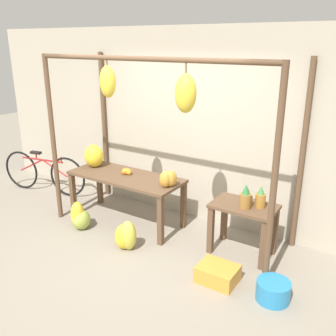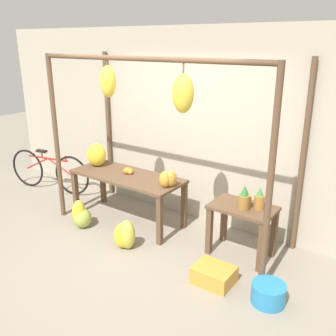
# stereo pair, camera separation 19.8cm
# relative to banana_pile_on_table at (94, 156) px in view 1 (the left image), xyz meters

# --- Properties ---
(ground_plane) EXTENTS (20.00, 20.00, 0.00)m
(ground_plane) POSITION_rel_banana_pile_on_table_xyz_m (1.34, -0.88, -0.91)
(ground_plane) COLOR gray
(shop_wall_back) EXTENTS (8.00, 0.08, 2.80)m
(shop_wall_back) POSITION_rel_banana_pile_on_table_xyz_m (1.34, 0.67, 0.49)
(shop_wall_back) COLOR #B2A893
(shop_wall_back) RESTS_ON ground_plane
(stall_awning) EXTENTS (3.33, 1.24, 2.43)m
(stall_awning) POSITION_rel_banana_pile_on_table_xyz_m (1.40, -0.24, 0.78)
(stall_awning) COLOR brown
(stall_awning) RESTS_ON ground_plane
(display_table_main) EXTENTS (1.72, 0.69, 0.73)m
(display_table_main) POSITION_rel_banana_pile_on_table_xyz_m (0.68, -0.07, -0.27)
(display_table_main) COLOR brown
(display_table_main) RESTS_ON ground_plane
(display_table_side) EXTENTS (0.79, 0.51, 0.67)m
(display_table_side) POSITION_rel_banana_pile_on_table_xyz_m (2.48, 0.02, -0.40)
(display_table_side) COLOR brown
(display_table_side) RESTS_ON ground_plane
(banana_pile_on_table) EXTENTS (0.42, 0.43, 0.35)m
(banana_pile_on_table) POSITION_rel_banana_pile_on_table_xyz_m (0.00, 0.00, 0.00)
(banana_pile_on_table) COLOR yellow
(banana_pile_on_table) RESTS_ON display_table_main
(orange_pile) EXTENTS (0.15, 0.13, 0.09)m
(orange_pile) POSITION_rel_banana_pile_on_table_xyz_m (0.66, -0.02, -0.13)
(orange_pile) COLOR orange
(orange_pile) RESTS_ON display_table_main
(pineapple_cluster) EXTENTS (0.29, 0.25, 0.31)m
(pineapple_cluster) POSITION_rel_banana_pile_on_table_xyz_m (2.55, 0.00, -0.12)
(pineapple_cluster) COLOR #A3702D
(pineapple_cluster) RESTS_ON display_table_side
(banana_pile_ground_left) EXTENTS (0.36, 0.33, 0.42)m
(banana_pile_ground_left) POSITION_rel_banana_pile_on_table_xyz_m (0.26, -0.63, -0.73)
(banana_pile_ground_left) COLOR #9EB247
(banana_pile_ground_left) RESTS_ON ground_plane
(banana_pile_ground_right) EXTENTS (0.34, 0.33, 0.40)m
(banana_pile_ground_right) POSITION_rel_banana_pile_on_table_xyz_m (1.18, -0.70, -0.72)
(banana_pile_ground_right) COLOR gold
(banana_pile_ground_right) RESTS_ON ground_plane
(fruit_crate_white) EXTENTS (0.44, 0.35, 0.19)m
(fruit_crate_white) POSITION_rel_banana_pile_on_table_xyz_m (2.49, -0.69, -0.81)
(fruit_crate_white) COLOR orange
(fruit_crate_white) RESTS_ON ground_plane
(blue_bucket) EXTENTS (0.36, 0.36, 0.22)m
(blue_bucket) POSITION_rel_banana_pile_on_table_xyz_m (3.11, -0.66, -0.80)
(blue_bucket) COLOR teal
(blue_bucket) RESTS_ON ground_plane
(parked_bicycle) EXTENTS (1.69, 0.38, 0.75)m
(parked_bicycle) POSITION_rel_banana_pile_on_table_xyz_m (-1.29, 0.04, -0.54)
(parked_bicycle) COLOR black
(parked_bicycle) RESTS_ON ground_plane
(papaya_pile) EXTENTS (0.22, 0.24, 0.23)m
(papaya_pile) POSITION_rel_banana_pile_on_table_xyz_m (1.45, -0.10, -0.06)
(papaya_pile) COLOR gold
(papaya_pile) RESTS_ON display_table_main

